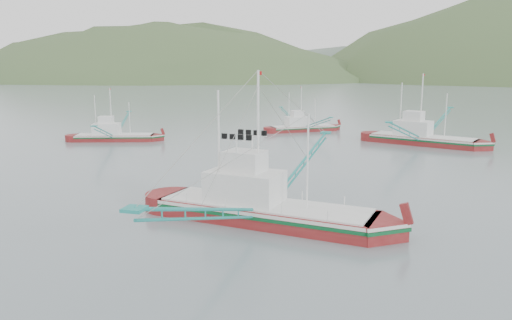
% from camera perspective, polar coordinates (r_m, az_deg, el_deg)
% --- Properties ---
extents(ground, '(1200.00, 1200.00, 0.00)m').
position_cam_1_polar(ground, '(40.92, -2.17, -5.92)').
color(ground, slate).
rests_on(ground, ground).
extents(main_boat, '(17.30, 30.13, 12.30)m').
position_cam_1_polar(main_boat, '(37.84, 0.71, -3.97)').
color(main_boat, maroon).
rests_on(main_boat, ground).
extents(bg_boat_left, '(12.66, 21.63, 8.98)m').
position_cam_1_polar(bg_boat_left, '(82.21, -15.95, 3.31)').
color(bg_boat_left, maroon).
rests_on(bg_boat_left, ground).
extents(bg_boat_right, '(16.04, 27.16, 11.43)m').
position_cam_1_polar(bg_boat_right, '(79.23, 18.49, 3.31)').
color(bg_boat_right, maroon).
rests_on(bg_boat_right, ground).
extents(bg_boat_far, '(15.42, 19.50, 8.74)m').
position_cam_1_polar(bg_boat_far, '(91.05, 5.35, 4.45)').
color(bg_boat_far, maroon).
rests_on(bg_boat_far, ground).
extents(headland_left, '(448.00, 308.00, 210.00)m').
position_cam_1_polar(headland_left, '(441.38, -10.97, 8.99)').
color(headland_left, '#3E572D').
rests_on(headland_left, ground).
extents(ridge_distant, '(960.00, 400.00, 240.00)m').
position_cam_1_polar(ridge_distant, '(597.87, 16.88, 9.13)').
color(ridge_distant, slate).
rests_on(ridge_distant, ground).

